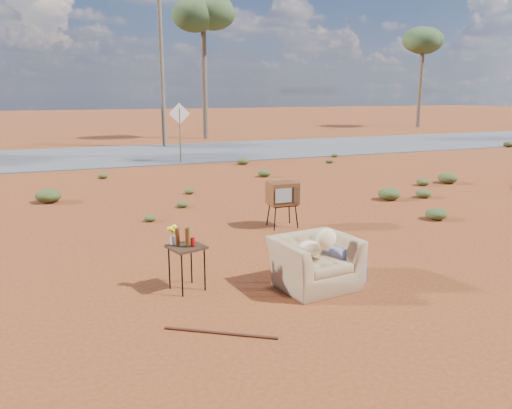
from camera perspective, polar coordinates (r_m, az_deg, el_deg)
name	(u,v)px	position (r m, az deg, el deg)	size (l,w,h in m)	color
ground	(270,278)	(7.19, 1.62, -8.40)	(140.00, 140.00, 0.00)	brown
highway	(129,155)	(21.48, -14.31, 5.54)	(140.00, 7.00, 0.04)	#565659
armchair	(320,255)	(6.87, 7.31, -5.74)	(1.29, 0.93, 0.91)	#987853
tv_unit	(283,194)	(9.66, 3.06, 1.22)	(0.56, 0.46, 0.89)	black
side_table	(183,244)	(6.65, -8.32, -4.50)	(0.53, 0.53, 0.88)	#342313
rusty_bar	(220,333)	(5.66, -4.11, -14.41)	(0.03, 0.03, 1.28)	#482413
road_sign	(180,122)	(18.66, -8.71, 9.31)	(0.78, 0.06, 2.19)	brown
eucalyptus_center	(203,17)	(28.47, -6.07, 20.50)	(3.20, 3.20, 7.60)	brown
eucalyptus_right	(423,43)	(39.09, 18.58, 17.10)	(3.20, 3.20, 7.10)	brown
utility_pole_center	(161,56)	(24.16, -10.77, 16.29)	(1.40, 0.20, 8.00)	brown
scrub_patch	(155,208)	(11.00, -11.42, -0.36)	(17.49, 8.07, 0.33)	#404D21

